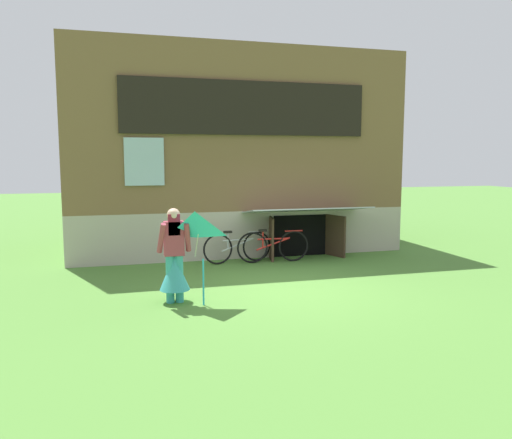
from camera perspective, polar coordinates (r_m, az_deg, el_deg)
name	(u,v)px	position (r m, az deg, el deg)	size (l,w,h in m)	color
ground_plane	(286,288)	(9.80, 3.41, -7.75)	(60.00, 60.00, 0.00)	#4C7F33
log_house	(227,153)	(14.56, -3.27, 7.51)	(8.59, 5.65, 5.26)	#ADA393
person	(174,263)	(8.78, -9.24, -4.91)	(0.61, 0.53, 1.64)	teal
kite	(195,232)	(8.27, -6.92, -1.45)	(0.81, 0.74, 1.56)	#2DB2CC
bicycle_red	(273,246)	(12.08, 1.95, -3.04)	(1.77, 0.12, 0.81)	black
bicycle_silver	(237,247)	(12.03, -2.12, -3.14)	(1.71, 0.28, 0.78)	black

